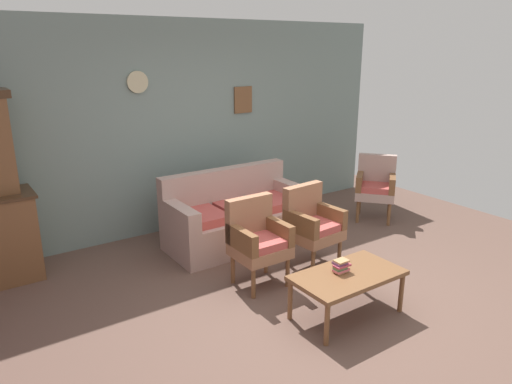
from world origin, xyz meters
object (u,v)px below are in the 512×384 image
object	(u,v)px
floral_couch	(236,218)
armchair_near_couch_end	(312,223)
armchair_row_middle	(257,238)
book_stack_on_table	(341,266)
coffee_table	(348,278)
wingback_chair_by_fireplace	(376,185)

from	to	relation	value
floral_couch	armchair_near_couch_end	xyz separation A→B (m)	(0.35, -1.00, 0.17)
floral_couch	armchair_row_middle	distance (m)	1.11
floral_couch	book_stack_on_table	bearing A→B (deg)	-93.55
book_stack_on_table	coffee_table	bearing A→B (deg)	-54.13
floral_couch	wingback_chair_by_fireplace	bearing A→B (deg)	-10.10
armchair_near_couch_end	book_stack_on_table	distance (m)	1.05
wingback_chair_by_fireplace	coffee_table	bearing A→B (deg)	-143.06
armchair_row_middle	armchair_near_couch_end	distance (m)	0.74
armchair_near_couch_end	book_stack_on_table	xyz separation A→B (m)	(-0.47, -0.94, -0.02)
armchair_near_couch_end	wingback_chair_by_fireplace	distance (m)	1.84
armchair_near_couch_end	wingback_chair_by_fireplace	size ratio (longest dim) A/B	1.00
armchair_near_couch_end	armchair_row_middle	bearing A→B (deg)	-178.33
book_stack_on_table	armchair_near_couch_end	bearing A→B (deg)	63.24
floral_couch	armchair_row_middle	size ratio (longest dim) A/B	1.95
armchair_near_couch_end	floral_couch	bearing A→B (deg)	109.40
coffee_table	armchair_near_couch_end	bearing A→B (deg)	66.38
coffee_table	armchair_row_middle	bearing A→B (deg)	107.75
floral_couch	wingback_chair_by_fireplace	xyz separation A→B (m)	(2.08, -0.37, 0.17)
floral_couch	coffee_table	distance (m)	2.00
floral_couch	book_stack_on_table	size ratio (longest dim) A/B	11.24
armchair_near_couch_end	book_stack_on_table	size ratio (longest dim) A/B	5.77
coffee_table	book_stack_on_table	xyz separation A→B (m)	(-0.04, 0.05, 0.10)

